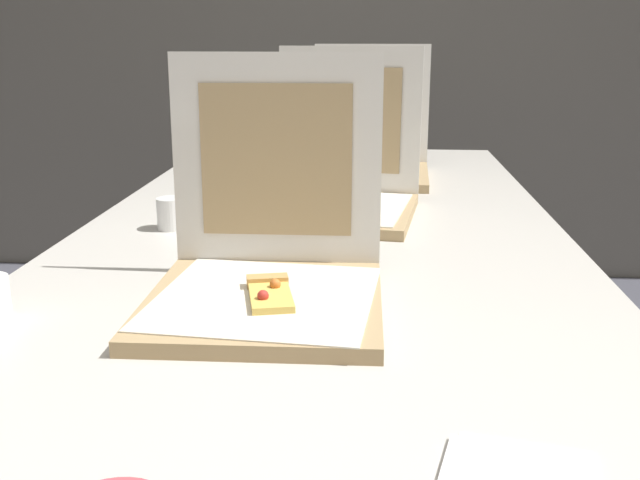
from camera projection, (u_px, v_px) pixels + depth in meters
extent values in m
cube|color=beige|center=(317.00, 252.00, 1.35)|extent=(0.98, 2.34, 0.03)
cylinder|color=#38383D|center=(224.00, 258.00, 2.54)|extent=(0.04, 0.04, 0.71)
cylinder|color=#38383D|center=(463.00, 263.00, 2.47)|extent=(0.04, 0.04, 0.71)
cube|color=tan|center=(264.00, 304.00, 1.02)|extent=(0.34, 0.34, 0.02)
cube|color=silver|center=(265.00, 297.00, 1.01)|extent=(0.33, 0.33, 0.00)
cube|color=white|center=(277.00, 160.00, 1.13)|extent=(0.33, 0.02, 0.33)
cube|color=tan|center=(276.00, 161.00, 1.13)|extent=(0.24, 0.01, 0.24)
cube|color=#EAC156|center=(271.00, 296.00, 1.00)|extent=(0.08, 0.12, 0.01)
cube|color=tan|center=(267.00, 281.00, 1.05)|extent=(0.06, 0.04, 0.02)
sphere|color=orange|center=(275.00, 284.00, 1.02)|extent=(0.02, 0.02, 0.02)
sphere|color=red|center=(263.00, 296.00, 0.97)|extent=(0.02, 0.02, 0.02)
cube|color=tan|center=(335.00, 212.00, 1.54)|extent=(0.38, 0.38, 0.02)
cube|color=silver|center=(334.00, 206.00, 1.55)|extent=(0.35, 0.35, 0.00)
cube|color=white|center=(349.00, 120.00, 1.66)|extent=(0.33, 0.06, 0.33)
cube|color=tan|center=(349.00, 120.00, 1.65)|extent=(0.24, 0.04, 0.24)
cylinder|color=white|center=(340.00, 195.00, 1.52)|extent=(0.03, 0.03, 0.00)
cylinder|color=white|center=(344.00, 201.00, 1.52)|extent=(0.01, 0.00, 0.03)
cylinder|color=white|center=(338.00, 201.00, 1.53)|extent=(0.01, 0.00, 0.03)
cylinder|color=white|center=(338.00, 202.00, 1.51)|extent=(0.00, 0.00, 0.03)
cube|color=tan|center=(366.00, 175.00, 1.94)|extent=(0.35, 0.35, 0.02)
cube|color=silver|center=(362.00, 171.00, 1.93)|extent=(0.30, 0.30, 0.00)
cube|color=white|center=(371.00, 103.00, 2.07)|extent=(0.34, 0.06, 0.33)
cube|color=tan|center=(371.00, 104.00, 2.06)|extent=(0.24, 0.04, 0.24)
cylinder|color=white|center=(226.00, 190.00, 1.66)|extent=(0.06, 0.06, 0.06)
cylinder|color=white|center=(171.00, 213.00, 1.44)|extent=(0.06, 0.06, 0.06)
cube|color=white|center=(524.00, 480.00, 0.63)|extent=(0.15, 0.15, 0.00)
cube|color=white|center=(504.00, 478.00, 0.63)|extent=(0.13, 0.13, 0.00)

